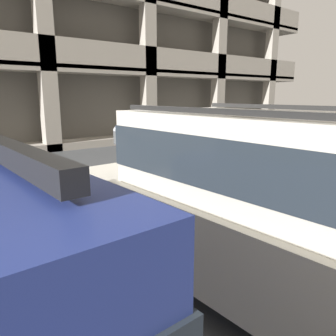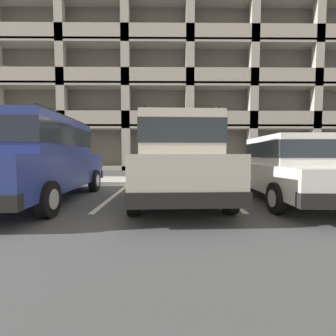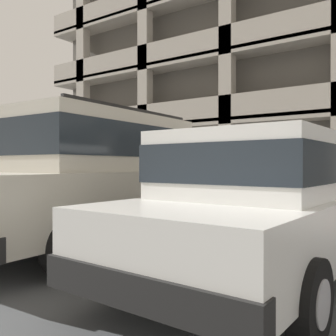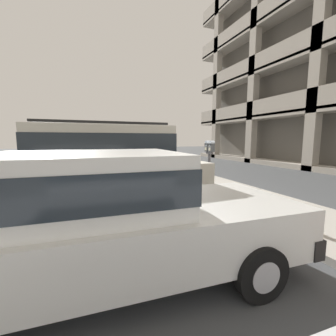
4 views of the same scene
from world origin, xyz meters
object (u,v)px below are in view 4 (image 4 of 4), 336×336
silver_suv (104,165)px  parking_meter_near (209,155)px  red_sedan (90,156)px  dark_hatchback (107,215)px

silver_suv → parking_meter_near: 2.75m
red_sedan → dark_hatchback: 6.01m
dark_hatchback → parking_meter_near: parking_meter_near is taller
red_sedan → dark_hatchback: size_ratio=1.07×
red_sedan → silver_suv: bearing=1.8°
silver_suv → red_sedan: size_ratio=1.00×
silver_suv → red_sedan: bearing=-178.2°
silver_suv → red_sedan: (-3.30, -0.22, 0.00)m
silver_suv → parking_meter_near: bearing=87.5°
dark_hatchback → parking_meter_near: 4.00m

